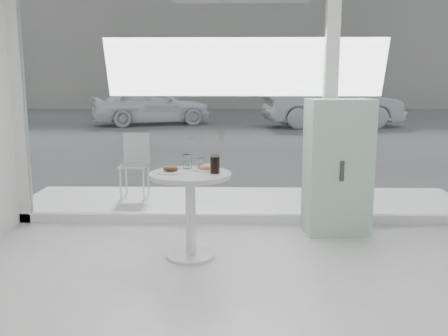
{
  "coord_description": "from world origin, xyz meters",
  "views": [
    {
      "loc": [
        -0.12,
        -2.36,
        1.58
      ],
      "look_at": [
        -0.2,
        1.7,
        0.85
      ],
      "focal_mm": 40.0,
      "sensor_mm": 36.0,
      "label": 1
    }
  ],
  "objects_px": {
    "patio_chair": "(135,161)",
    "plate_donut": "(206,168)",
    "car_white": "(151,105)",
    "water_tumbler_a": "(187,162)",
    "mint_cabinet": "(337,167)",
    "car_silver": "(332,104)",
    "cola_glass": "(215,165)",
    "main_table": "(190,197)",
    "water_tumbler_b": "(201,165)",
    "plate_fritter": "(171,170)"
  },
  "relations": [
    {
      "from": "plate_donut",
      "to": "cola_glass",
      "type": "distance_m",
      "value": 0.17
    },
    {
      "from": "car_white",
      "to": "plate_fritter",
      "type": "xyz_separation_m",
      "value": [
        2.33,
        -13.04,
        0.11
      ]
    },
    {
      "from": "car_white",
      "to": "plate_donut",
      "type": "relative_size",
      "value": 17.92
    },
    {
      "from": "patio_chair",
      "to": "plate_donut",
      "type": "xyz_separation_m",
      "value": [
        1.05,
        -2.07,
        0.28
      ]
    },
    {
      "from": "plate_donut",
      "to": "water_tumbler_a",
      "type": "distance_m",
      "value": 0.2
    },
    {
      "from": "water_tumbler_b",
      "to": "plate_fritter",
      "type": "bearing_deg",
      "value": -147.39
    },
    {
      "from": "mint_cabinet",
      "to": "cola_glass",
      "type": "relative_size",
      "value": 8.68
    },
    {
      "from": "mint_cabinet",
      "to": "cola_glass",
      "type": "distance_m",
      "value": 1.46
    },
    {
      "from": "mint_cabinet",
      "to": "patio_chair",
      "type": "relative_size",
      "value": 1.69
    },
    {
      "from": "car_white",
      "to": "plate_fritter",
      "type": "height_order",
      "value": "car_white"
    },
    {
      "from": "car_silver",
      "to": "plate_donut",
      "type": "bearing_deg",
      "value": 156.03
    },
    {
      "from": "mint_cabinet",
      "to": "patio_chair",
      "type": "height_order",
      "value": "mint_cabinet"
    },
    {
      "from": "mint_cabinet",
      "to": "car_silver",
      "type": "xyz_separation_m",
      "value": [
        2.18,
        11.58,
        0.05
      ]
    },
    {
      "from": "car_silver",
      "to": "water_tumbler_a",
      "type": "xyz_separation_m",
      "value": [
        -3.66,
        -12.13,
        0.09
      ]
    },
    {
      "from": "water_tumbler_a",
      "to": "cola_glass",
      "type": "height_order",
      "value": "cola_glass"
    },
    {
      "from": "water_tumbler_b",
      "to": "plate_donut",
      "type": "bearing_deg",
      "value": -19.54
    },
    {
      "from": "car_white",
      "to": "cola_glass",
      "type": "height_order",
      "value": "car_white"
    },
    {
      "from": "car_white",
      "to": "water_tumbler_a",
      "type": "xyz_separation_m",
      "value": [
        2.45,
        -12.81,
        0.14
      ]
    },
    {
      "from": "main_table",
      "to": "car_white",
      "type": "height_order",
      "value": "car_white"
    },
    {
      "from": "plate_donut",
      "to": "water_tumbler_a",
      "type": "height_order",
      "value": "water_tumbler_a"
    },
    {
      "from": "mint_cabinet",
      "to": "car_silver",
      "type": "height_order",
      "value": "car_silver"
    },
    {
      "from": "patio_chair",
      "to": "car_silver",
      "type": "bearing_deg",
      "value": 68.06
    },
    {
      "from": "main_table",
      "to": "cola_glass",
      "type": "xyz_separation_m",
      "value": [
        0.22,
        -0.01,
        0.3
      ]
    },
    {
      "from": "plate_fritter",
      "to": "water_tumbler_b",
      "type": "relative_size",
      "value": 2.02
    },
    {
      "from": "cola_glass",
      "to": "patio_chair",
      "type": "bearing_deg",
      "value": 117.24
    },
    {
      "from": "mint_cabinet",
      "to": "car_white",
      "type": "bearing_deg",
      "value": 103.04
    },
    {
      "from": "patio_chair",
      "to": "water_tumbler_a",
      "type": "xyz_separation_m",
      "value": [
        0.88,
        -1.98,
        0.31
      ]
    },
    {
      "from": "plate_fritter",
      "to": "plate_donut",
      "type": "bearing_deg",
      "value": 25.57
    },
    {
      "from": "mint_cabinet",
      "to": "car_white",
      "type": "height_order",
      "value": "mint_cabinet"
    },
    {
      "from": "car_white",
      "to": "water_tumbler_b",
      "type": "height_order",
      "value": "car_white"
    },
    {
      "from": "car_white",
      "to": "water_tumbler_b",
      "type": "distance_m",
      "value": 13.14
    },
    {
      "from": "water_tumbler_a",
      "to": "cola_glass",
      "type": "relative_size",
      "value": 0.81
    },
    {
      "from": "car_white",
      "to": "water_tumbler_b",
      "type": "bearing_deg",
      "value": 171.58
    },
    {
      "from": "mint_cabinet",
      "to": "car_white",
      "type": "relative_size",
      "value": 0.34
    },
    {
      "from": "mint_cabinet",
      "to": "patio_chair",
      "type": "distance_m",
      "value": 2.76
    },
    {
      "from": "water_tumbler_a",
      "to": "water_tumbler_b",
      "type": "xyz_separation_m",
      "value": [
        0.13,
        -0.07,
        -0.01
      ]
    },
    {
      "from": "car_silver",
      "to": "plate_fritter",
      "type": "height_order",
      "value": "car_silver"
    },
    {
      "from": "patio_chair",
      "to": "car_white",
      "type": "relative_size",
      "value": 0.2
    },
    {
      "from": "patio_chair",
      "to": "plate_fritter",
      "type": "height_order",
      "value": "patio_chair"
    },
    {
      "from": "main_table",
      "to": "water_tumbler_b",
      "type": "relative_size",
      "value": 7.27
    },
    {
      "from": "main_table",
      "to": "water_tumbler_a",
      "type": "relative_size",
      "value": 5.96
    },
    {
      "from": "patio_chair",
      "to": "water_tumbler_a",
      "type": "distance_m",
      "value": 2.19
    },
    {
      "from": "water_tumbler_b",
      "to": "cola_glass",
      "type": "bearing_deg",
      "value": -49.5
    },
    {
      "from": "plate_fritter",
      "to": "cola_glass",
      "type": "bearing_deg",
      "value": 0.74
    },
    {
      "from": "mint_cabinet",
      "to": "plate_donut",
      "type": "height_order",
      "value": "mint_cabinet"
    },
    {
      "from": "car_white",
      "to": "water_tumbler_a",
      "type": "distance_m",
      "value": 13.04
    },
    {
      "from": "mint_cabinet",
      "to": "plate_fritter",
      "type": "distance_m",
      "value": 1.79
    },
    {
      "from": "car_white",
      "to": "mint_cabinet",
      "type": "bearing_deg",
      "value": 178.06
    },
    {
      "from": "mint_cabinet",
      "to": "water_tumbler_a",
      "type": "relative_size",
      "value": 10.67
    },
    {
      "from": "water_tumbler_a",
      "to": "cola_glass",
      "type": "xyz_separation_m",
      "value": [
        0.26,
        -0.23,
        0.02
      ]
    }
  ]
}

